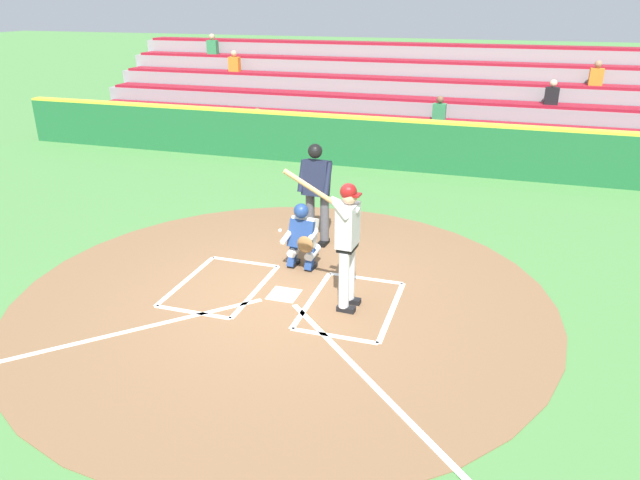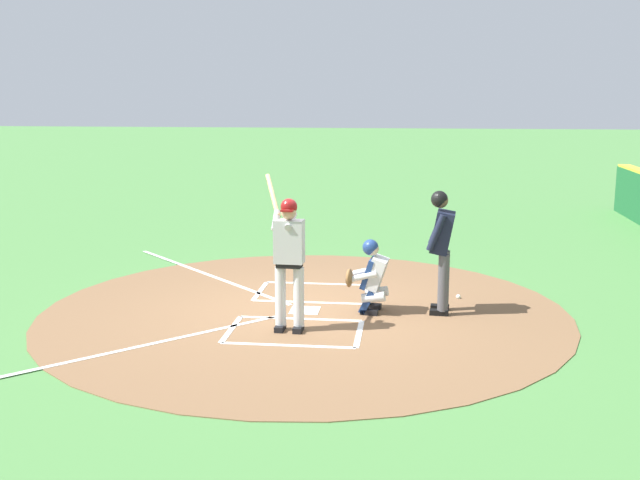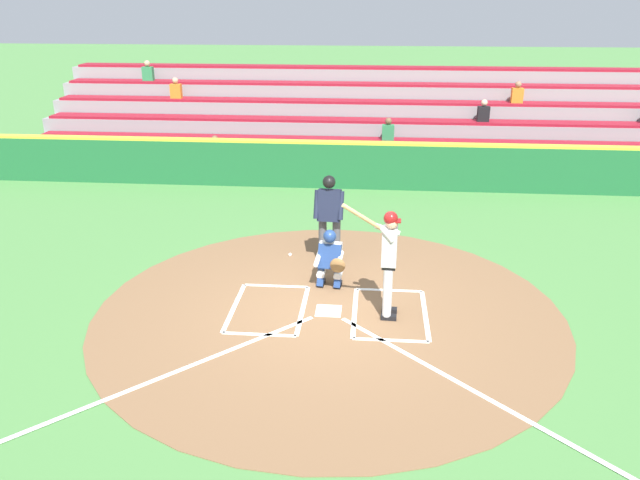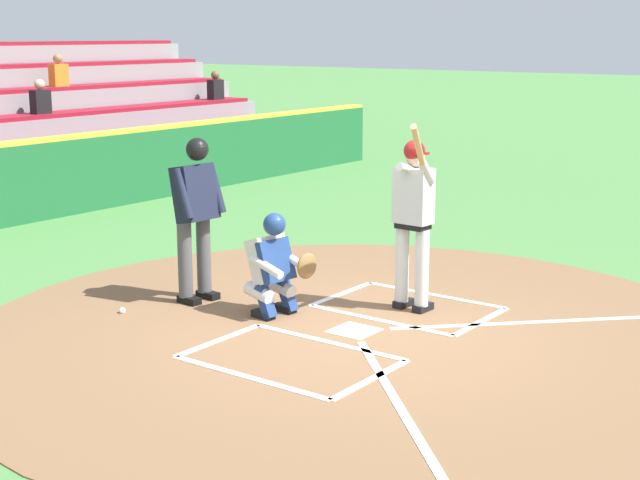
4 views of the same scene
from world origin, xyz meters
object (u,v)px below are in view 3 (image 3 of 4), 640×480
(plate_umpire, at_px, (329,214))
(baseball, at_px, (290,255))
(catcher, at_px, (330,257))
(batter, at_px, (389,257))

(plate_umpire, distance_m, baseball, 1.38)
(catcher, bearing_deg, plate_umpire, -84.52)
(batter, relative_size, baseball, 28.76)
(catcher, relative_size, plate_umpire, 0.61)
(batter, height_order, baseball, batter)
(plate_umpire, bearing_deg, catcher, 95.48)
(plate_umpire, xyz_separation_m, baseball, (0.84, -0.33, -1.04))
(batter, height_order, plate_umpire, batter)
(baseball, bearing_deg, plate_umpire, 158.66)
(catcher, xyz_separation_m, plate_umpire, (0.10, -1.04, 0.49))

